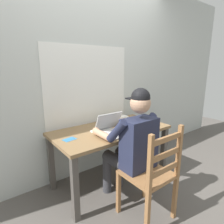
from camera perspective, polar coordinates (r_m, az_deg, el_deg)
ground_plane at (r=2.59m, az=-0.35°, el=-19.90°), size 8.00×8.00×0.00m
back_wall at (r=2.52m, az=-6.45°, el=10.43°), size 6.00×0.08×2.60m
desk at (r=2.31m, az=-0.37°, el=-7.28°), size 1.38×0.71×0.70m
seated_person at (r=1.94m, az=5.79°, el=-9.18°), size 0.50×0.60×1.24m
wooden_chair at (r=1.87m, az=11.78°, el=-18.00°), size 0.42×0.42×0.94m
laptop at (r=2.12m, az=0.51°, el=-5.07°), size 0.33×0.32×0.22m
computer_mouse at (r=2.27m, az=6.93°, el=-4.80°), size 0.06×0.10×0.03m
coffee_mug_white at (r=2.34m, az=-2.69°, el=-3.42°), size 0.12×0.08×0.09m
coffee_mug_dark at (r=2.43m, az=11.69°, el=-3.01°), size 0.11×0.08×0.10m
book_stack_main at (r=2.56m, az=2.59°, el=-2.05°), size 0.20×0.16×0.08m
paper_pile_near_laptop at (r=2.21m, az=-2.64°, el=-5.50°), size 0.27×0.19×0.02m
paper_pile_back_corner at (r=2.42m, az=8.80°, el=-4.01°), size 0.31×0.28×0.01m
landscape_photo_print at (r=2.02m, az=-12.58°, el=-7.99°), size 0.14×0.11×0.00m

